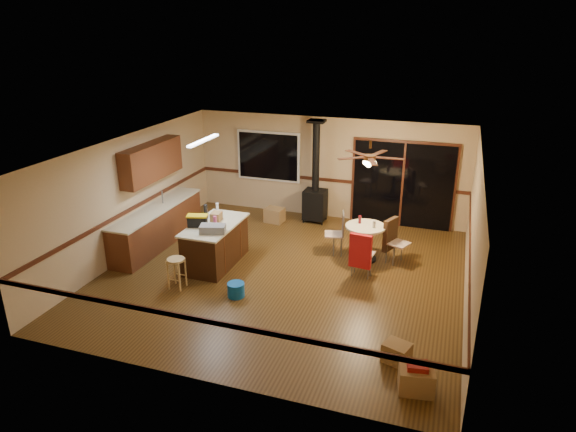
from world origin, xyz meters
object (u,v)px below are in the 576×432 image
at_px(box_corner_b, 397,353).
at_px(toolbox_grey, 213,229).
at_px(toolbox_black, 198,221).
at_px(chair_right, 391,235).
at_px(dining_table, 365,237).
at_px(kitchen_island, 215,244).
at_px(blue_bucket, 236,290).
at_px(bar_stool, 177,273).
at_px(wood_stove, 315,194).
at_px(box_under_window, 274,215).
at_px(box_corner_a, 416,379).
at_px(chair_near, 361,251).
at_px(chair_left, 339,229).

bearing_deg(box_corner_b, toolbox_grey, 155.63).
distance_m(toolbox_black, box_corner_b, 4.82).
bearing_deg(box_corner_b, chair_right, 99.68).
bearing_deg(dining_table, kitchen_island, -157.71).
relative_size(blue_bucket, chair_right, 0.46).
bearing_deg(bar_stool, wood_stove, 70.02).
relative_size(bar_stool, box_under_window, 1.34).
distance_m(wood_stove, box_corner_a, 6.58).
relative_size(kitchen_island, dining_table, 1.97).
height_order(bar_stool, box_under_window, bar_stool).
height_order(bar_stool, box_corner_a, bar_stool).
relative_size(chair_near, box_corner_a, 1.47).
distance_m(wood_stove, bar_stool, 4.53).
distance_m(toolbox_black, blue_bucket, 1.77).
relative_size(wood_stove, toolbox_black, 6.63).
bearing_deg(toolbox_grey, chair_near, 14.47).
distance_m(kitchen_island, box_corner_b, 4.61).
distance_m(chair_left, box_corner_b, 3.92).
xyz_separation_m(toolbox_black, blue_bucket, (1.23, -0.93, -0.87)).
relative_size(toolbox_black, chair_right, 0.54).
relative_size(toolbox_black, box_under_window, 0.83).
relative_size(dining_table, chair_right, 1.22).
xyz_separation_m(toolbox_grey, bar_stool, (-0.41, -0.77, -0.67)).
xyz_separation_m(wood_stove, box_under_window, (-0.96, -0.38, -0.55)).
distance_m(toolbox_black, chair_right, 4.05).
distance_m(chair_near, chair_right, 1.10).
relative_size(kitchen_island, blue_bucket, 5.21).
distance_m(kitchen_island, toolbox_grey, 0.69).
bearing_deg(box_under_window, blue_bucket, -80.71).
relative_size(wood_stove, toolbox_grey, 5.08).
bearing_deg(wood_stove, chair_near, -58.08).
xyz_separation_m(chair_near, box_under_window, (-2.66, 2.35, -0.41)).
height_order(bar_stool, chair_right, chair_right).
bearing_deg(bar_stool, kitchen_island, 78.56).
bearing_deg(box_under_window, wood_stove, 21.71).
relative_size(wood_stove, chair_left, 4.89).
height_order(kitchen_island, toolbox_grey, toolbox_grey).
xyz_separation_m(blue_bucket, box_under_window, (-0.62, 3.81, 0.05)).
bearing_deg(chair_right, chair_near, -114.39).
relative_size(bar_stool, box_corner_b, 1.62).
xyz_separation_m(wood_stove, box_corner_b, (2.75, -5.22, -0.58)).
height_order(box_under_window, box_corner_b, box_under_window).
distance_m(toolbox_grey, chair_right, 3.73).
relative_size(toolbox_black, bar_stool, 0.62).
height_order(blue_bucket, chair_right, chair_right).
xyz_separation_m(toolbox_black, chair_near, (3.27, 0.53, -0.41)).
relative_size(chair_right, box_corner_b, 1.85).
height_order(chair_right, box_corner_b, chair_right).
distance_m(kitchen_island, box_corner_a, 5.18).
distance_m(box_corner_a, box_corner_b, 0.66).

